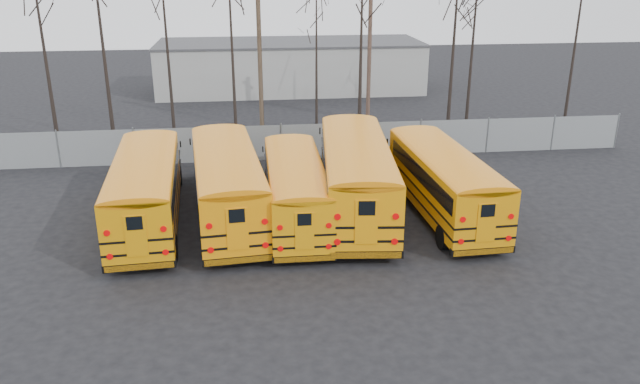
{
  "coord_description": "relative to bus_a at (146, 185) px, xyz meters",
  "views": [
    {
      "loc": [
        -1.83,
        -21.65,
        10.59
      ],
      "look_at": [
        1.03,
        2.25,
        1.6
      ],
      "focal_mm": 35.0,
      "sensor_mm": 36.0,
      "label": 1
    }
  ],
  "objects": [
    {
      "name": "tree_9",
      "position": [
        25.33,
        13.26,
        4.36
      ],
      "size": [
        0.26,
        0.26,
        12.32
      ],
      "primitive_type": "cone",
      "color": "black",
      "rests_on": "ground"
    },
    {
      "name": "ground",
      "position": [
        6.15,
        -3.44,
        -1.8
      ],
      "size": [
        120.0,
        120.0,
        0.0
      ],
      "primitive_type": "plane",
      "color": "black",
      "rests_on": "ground"
    },
    {
      "name": "bus_e",
      "position": [
        12.63,
        -0.33,
        -0.04
      ],
      "size": [
        2.9,
        10.86,
        3.01
      ],
      "rotation": [
        0.0,
        0.0,
        0.04
      ],
      "color": "black",
      "rests_on": "ground"
    },
    {
      "name": "tree_3",
      "position": [
        -0.28,
        13.82,
        4.1
      ],
      "size": [
        0.26,
        0.26,
        11.81
      ],
      "primitive_type": "cone",
      "color": "black",
      "rests_on": "ground"
    },
    {
      "name": "bus_b",
      "position": [
        3.34,
        0.22,
        0.06
      ],
      "size": [
        3.65,
        11.54,
        3.18
      ],
      "rotation": [
        0.0,
        0.0,
        0.09
      ],
      "color": "black",
      "rests_on": "ground"
    },
    {
      "name": "fence",
      "position": [
        6.15,
        8.56,
        -0.8
      ],
      "size": [
        40.0,
        0.04,
        2.0
      ],
      "primitive_type": "cube",
      "color": "gray",
      "rests_on": "ground"
    },
    {
      "name": "tree_1",
      "position": [
        -7.44,
        14.0,
        3.78
      ],
      "size": [
        0.26,
        0.26,
        11.16
      ],
      "primitive_type": "cone",
      "color": "black",
      "rests_on": "ground"
    },
    {
      "name": "tree_5",
      "position": [
        8.59,
        12.47,
        3.22
      ],
      "size": [
        0.26,
        0.26,
        10.04
      ],
      "primitive_type": "cone",
      "color": "black",
      "rests_on": "ground"
    },
    {
      "name": "tree_4",
      "position": [
        3.61,
        12.02,
        4.23
      ],
      "size": [
        0.26,
        0.26,
        12.06
      ],
      "primitive_type": "cone",
      "color": "black",
      "rests_on": "ground"
    },
    {
      "name": "tree_8",
      "position": [
        18.99,
        14.49,
        3.97
      ],
      "size": [
        0.26,
        0.26,
        11.54
      ],
      "primitive_type": "cone",
      "color": "black",
      "rests_on": "ground"
    },
    {
      "name": "distant_building",
      "position": [
        8.15,
        28.56,
        0.2
      ],
      "size": [
        22.0,
        8.0,
        4.0
      ],
      "primitive_type": "cube",
      "color": "#A2A29D",
      "rests_on": "ground"
    },
    {
      "name": "utility_pole_right",
      "position": [
        12.7,
        16.9,
        2.75
      ],
      "size": [
        1.49,
        0.75,
        8.87
      ],
      "rotation": [
        0.0,
        0.0,
        -0.42
      ],
      "color": "#50392D",
      "rests_on": "ground"
    },
    {
      "name": "utility_pole_left",
      "position": [
        5.28,
        15.47,
        2.94
      ],
      "size": [
        1.63,
        0.47,
        9.24
      ],
      "rotation": [
        0.0,
        0.0,
        -0.22
      ],
      "color": "#4C3B2B",
      "rests_on": "ground"
    },
    {
      "name": "tree_2",
      "position": [
        -3.86,
        13.07,
        4.44
      ],
      "size": [
        0.26,
        0.26,
        12.48
      ],
      "primitive_type": "cone",
      "color": "black",
      "rests_on": "ground"
    },
    {
      "name": "bus_a",
      "position": [
        0.0,
        0.0,
        0.0
      ],
      "size": [
        3.26,
        11.13,
        3.08
      ],
      "rotation": [
        0.0,
        0.0,
        0.07
      ],
      "color": "black",
      "rests_on": "ground"
    },
    {
      "name": "tree_6",
      "position": [
        11.2,
        11.97,
        3.29
      ],
      "size": [
        0.26,
        0.26,
        10.19
      ],
      "primitive_type": "cone",
      "color": "black",
      "rests_on": "ground"
    },
    {
      "name": "bus_c",
      "position": [
        6.22,
        -0.35,
        -0.13
      ],
      "size": [
        2.43,
        10.2,
        2.85
      ],
      "rotation": [
        0.0,
        0.0,
        -0.01
      ],
      "color": "black",
      "rests_on": "ground"
    },
    {
      "name": "bus_d",
      "position": [
        8.94,
        0.36,
        0.18
      ],
      "size": [
        3.99,
        12.3,
        3.38
      ],
      "rotation": [
        0.0,
        0.0,
        -0.1
      ],
      "color": "black",
      "rests_on": "ground"
    },
    {
      "name": "tree_7",
      "position": [
        17.24,
        13.09,
        3.76
      ],
      "size": [
        0.26,
        0.26,
        11.13
      ],
      "primitive_type": "cone",
      "color": "black",
      "rests_on": "ground"
    }
  ]
}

